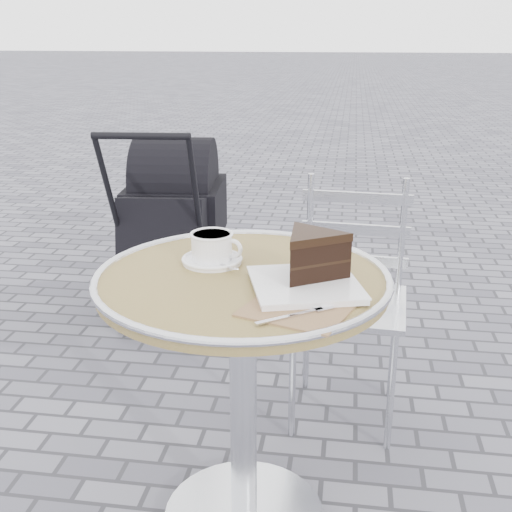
# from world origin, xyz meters

# --- Properties ---
(cafe_table) EXTENTS (0.72, 0.72, 0.74)m
(cafe_table) POSITION_xyz_m (0.00, 0.00, 0.57)
(cafe_table) COLOR silver
(cafe_table) RESTS_ON ground
(cappuccino_set) EXTENTS (0.16, 0.16, 0.08)m
(cappuccino_set) POSITION_xyz_m (-0.09, 0.08, 0.77)
(cappuccino_set) COLOR white
(cappuccino_set) RESTS_ON cafe_table
(cake_plate_set) EXTENTS (0.29, 0.38, 0.13)m
(cake_plate_set) POSITION_xyz_m (0.16, -0.04, 0.79)
(cake_plate_set) COLOR #8D684D
(cake_plate_set) RESTS_ON cafe_table
(bistro_chair) EXTENTS (0.40, 0.40, 0.83)m
(bistro_chair) POSITION_xyz_m (0.27, 0.65, 0.51)
(bistro_chair) COLOR silver
(bistro_chair) RESTS_ON ground
(baby_stroller) EXTENTS (0.48, 0.92, 0.93)m
(baby_stroller) POSITION_xyz_m (-0.59, 1.45, 0.42)
(baby_stroller) COLOR black
(baby_stroller) RESTS_ON ground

